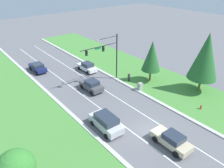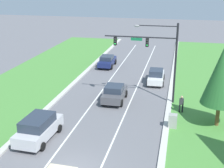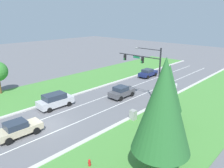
% 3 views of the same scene
% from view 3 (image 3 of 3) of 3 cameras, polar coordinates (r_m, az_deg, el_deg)
% --- Properties ---
extents(ground_plane, '(160.00, 160.00, 0.00)m').
position_cam_3_polar(ground_plane, '(25.97, -16.52, -10.35)').
color(ground_plane, slate).
extents(curb_strip_right, '(0.50, 90.00, 0.15)m').
position_cam_3_polar(curb_strip_right, '(21.79, -8.63, -15.32)').
color(curb_strip_right, beige).
rests_on(curb_strip_right, ground_plane).
extents(curb_strip_left, '(0.50, 90.00, 0.15)m').
position_cam_3_polar(curb_strip_left, '(30.58, -21.99, -6.46)').
color(curb_strip_left, beige).
rests_on(curb_strip_left, ground_plane).
extents(grass_verge_left, '(10.00, 90.00, 0.08)m').
position_cam_3_polar(grass_verge_left, '(35.16, -25.66, -3.90)').
color(grass_verge_left, '#4C8E3D').
rests_on(grass_verge_left, ground_plane).
extents(lane_stripe_inner_left, '(0.14, 81.00, 0.01)m').
position_cam_3_polar(lane_stripe_inner_left, '(27.41, -18.47, -9.02)').
color(lane_stripe_inner_left, white).
rests_on(lane_stripe_inner_left, ground_plane).
extents(lane_stripe_inner_right, '(0.14, 81.00, 0.01)m').
position_cam_3_polar(lane_stripe_inner_right, '(24.59, -14.32, -11.82)').
color(lane_stripe_inner_right, white).
rests_on(lane_stripe_inner_right, ground_plane).
extents(traffic_signal_mast, '(7.03, 0.41, 7.90)m').
position_cam_3_polar(traffic_signal_mast, '(29.98, 9.13, 4.57)').
color(traffic_signal_mast, black).
rests_on(traffic_signal_mast, ground_plane).
extents(graphite_sedan, '(2.14, 4.28, 1.73)m').
position_cam_3_polar(graphite_sedan, '(32.82, 2.52, -2.02)').
color(graphite_sedan, '#4C4C51').
rests_on(graphite_sedan, ground_plane).
extents(navy_sedan, '(2.08, 4.56, 1.60)m').
position_cam_3_polar(navy_sedan, '(44.47, 9.36, 2.90)').
color(navy_sedan, navy).
rests_on(navy_sedan, ground_plane).
extents(white_sedan, '(2.02, 4.59, 1.68)m').
position_cam_3_polar(white_sedan, '(36.18, 13.84, -0.74)').
color(white_sedan, white).
rests_on(white_sedan, ground_plane).
extents(champagne_sedan, '(2.11, 4.56, 1.66)m').
position_cam_3_polar(champagne_sedan, '(24.50, -23.32, -10.66)').
color(champagne_sedan, beige).
rests_on(champagne_sedan, ground_plane).
extents(silver_suv, '(2.34, 4.83, 1.91)m').
position_cam_3_polar(silver_suv, '(30.19, -14.64, -4.15)').
color(silver_suv, silver).
rests_on(silver_suv, ground_plane).
extents(utility_cabinet, '(0.70, 0.60, 1.24)m').
position_cam_3_polar(utility_cabinet, '(26.00, 5.53, -8.11)').
color(utility_cabinet, '#9E9E99').
rests_on(utility_cabinet, ground_plane).
extents(pedestrian, '(0.40, 0.27, 1.69)m').
position_cam_3_polar(pedestrian, '(28.01, 10.74, -5.70)').
color(pedestrian, black).
rests_on(pedestrian, ground_plane).
extents(fire_hydrant, '(0.34, 0.20, 0.70)m').
position_cam_3_polar(fire_hydrant, '(18.95, -5.91, -19.84)').
color(fire_hydrant, red).
rests_on(fire_hydrant, ground_plane).
extents(conifer_near_right_tree, '(3.12, 3.12, 7.06)m').
position_cam_3_polar(conifer_near_right_tree, '(23.69, 14.55, -0.95)').
color(conifer_near_right_tree, brown).
rests_on(conifer_near_right_tree, ground_plane).
extents(conifer_far_right_tree, '(4.38, 4.38, 9.25)m').
position_cam_3_polar(conifer_far_right_tree, '(15.82, 13.19, -5.58)').
color(conifer_far_right_tree, brown).
rests_on(conifer_far_right_tree, ground_plane).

